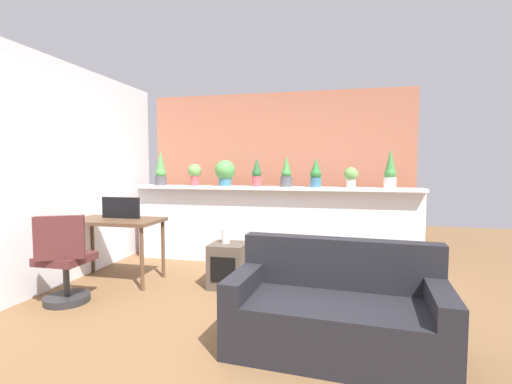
{
  "coord_description": "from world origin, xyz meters",
  "views": [
    {
      "loc": [
        0.93,
        -3.0,
        1.38
      ],
      "look_at": [
        -0.04,
        1.26,
        1.07
      ],
      "focal_mm": 25.6,
      "sensor_mm": 36.0,
      "label": 1
    }
  ],
  "objects_px": {
    "couch": "(336,313)",
    "side_cube_shelf": "(228,265)",
    "potted_plant_5": "(316,173)",
    "tv_monitor": "(121,208)",
    "office_chair": "(64,266)",
    "potted_plant_1": "(195,173)",
    "desk": "(115,226)",
    "potted_plant_0": "(161,170)",
    "potted_plant_3": "(257,173)",
    "potted_plant_6": "(351,176)",
    "vase_on_shelf": "(226,236)",
    "potted_plant_2": "(225,172)",
    "potted_plant_4": "(286,174)",
    "potted_plant_7": "(390,171)"
  },
  "relations": [
    {
      "from": "potted_plant_5",
      "to": "tv_monitor",
      "type": "distance_m",
      "value": 2.52
    },
    {
      "from": "tv_monitor",
      "to": "couch",
      "type": "xyz_separation_m",
      "value": [
        2.57,
        -1.2,
        -0.6
      ]
    },
    {
      "from": "desk",
      "to": "office_chair",
      "type": "relative_size",
      "value": 1.21
    },
    {
      "from": "potted_plant_5",
      "to": "vase_on_shelf",
      "type": "bearing_deg",
      "value": -134.79
    },
    {
      "from": "potted_plant_2",
      "to": "couch",
      "type": "xyz_separation_m",
      "value": [
        1.58,
        -2.25,
        -1.02
      ]
    },
    {
      "from": "potted_plant_4",
      "to": "side_cube_shelf",
      "type": "distance_m",
      "value": 1.57
    },
    {
      "from": "potted_plant_0",
      "to": "potted_plant_5",
      "type": "height_order",
      "value": "potted_plant_0"
    },
    {
      "from": "potted_plant_7",
      "to": "vase_on_shelf",
      "type": "height_order",
      "value": "potted_plant_7"
    },
    {
      "from": "potted_plant_5",
      "to": "potted_plant_4",
      "type": "bearing_deg",
      "value": 171.07
    },
    {
      "from": "potted_plant_1",
      "to": "desk",
      "type": "relative_size",
      "value": 0.29
    },
    {
      "from": "office_chair",
      "to": "vase_on_shelf",
      "type": "bearing_deg",
      "value": 33.23
    },
    {
      "from": "potted_plant_4",
      "to": "tv_monitor",
      "type": "distance_m",
      "value": 2.19
    },
    {
      "from": "potted_plant_1",
      "to": "side_cube_shelf",
      "type": "bearing_deg",
      "value": -51.66
    },
    {
      "from": "potted_plant_7",
      "to": "potted_plant_2",
      "type": "bearing_deg",
      "value": -179.93
    },
    {
      "from": "potted_plant_3",
      "to": "side_cube_shelf",
      "type": "bearing_deg",
      "value": -95.41
    },
    {
      "from": "desk",
      "to": "tv_monitor",
      "type": "height_order",
      "value": "tv_monitor"
    },
    {
      "from": "side_cube_shelf",
      "to": "couch",
      "type": "height_order",
      "value": "couch"
    },
    {
      "from": "desk",
      "to": "potted_plant_1",
      "type": "bearing_deg",
      "value": 63.24
    },
    {
      "from": "desk",
      "to": "potted_plant_4",
      "type": "bearing_deg",
      "value": 31.09
    },
    {
      "from": "office_chair",
      "to": "potted_plant_2",
      "type": "bearing_deg",
      "value": 60.89
    },
    {
      "from": "potted_plant_7",
      "to": "potted_plant_3",
      "type": "bearing_deg",
      "value": 179.96
    },
    {
      "from": "vase_on_shelf",
      "to": "couch",
      "type": "xyz_separation_m",
      "value": [
        1.25,
        -1.24,
        -0.29
      ]
    },
    {
      "from": "potted_plant_5",
      "to": "tv_monitor",
      "type": "xyz_separation_m",
      "value": [
        -2.27,
        -1.01,
        -0.41
      ]
    },
    {
      "from": "potted_plant_3",
      "to": "potted_plant_7",
      "type": "distance_m",
      "value": 1.77
    },
    {
      "from": "vase_on_shelf",
      "to": "couch",
      "type": "bearing_deg",
      "value": -44.67
    },
    {
      "from": "potted_plant_0",
      "to": "potted_plant_5",
      "type": "distance_m",
      "value": 2.26
    },
    {
      "from": "potted_plant_3",
      "to": "potted_plant_7",
      "type": "relative_size",
      "value": 0.79
    },
    {
      "from": "potted_plant_3",
      "to": "tv_monitor",
      "type": "bearing_deg",
      "value": -144.09
    },
    {
      "from": "potted_plant_4",
      "to": "office_chair",
      "type": "distance_m",
      "value": 2.89
    },
    {
      "from": "side_cube_shelf",
      "to": "vase_on_shelf",
      "type": "bearing_deg",
      "value": 136.41
    },
    {
      "from": "side_cube_shelf",
      "to": "potted_plant_1",
      "type": "bearing_deg",
      "value": 128.34
    },
    {
      "from": "potted_plant_3",
      "to": "vase_on_shelf",
      "type": "xyz_separation_m",
      "value": [
        -0.14,
        -1.01,
        -0.71
      ]
    },
    {
      "from": "potted_plant_3",
      "to": "office_chair",
      "type": "relative_size",
      "value": 0.44
    },
    {
      "from": "potted_plant_4",
      "to": "desk",
      "type": "bearing_deg",
      "value": -148.91
    },
    {
      "from": "potted_plant_3",
      "to": "potted_plant_6",
      "type": "xyz_separation_m",
      "value": [
        1.28,
        -0.05,
        -0.04
      ]
    },
    {
      "from": "couch",
      "to": "side_cube_shelf",
      "type": "bearing_deg",
      "value": 135.3
    },
    {
      "from": "potted_plant_5",
      "to": "potted_plant_7",
      "type": "height_order",
      "value": "potted_plant_7"
    },
    {
      "from": "potted_plant_5",
      "to": "desk",
      "type": "height_order",
      "value": "potted_plant_5"
    },
    {
      "from": "tv_monitor",
      "to": "couch",
      "type": "distance_m",
      "value": 2.9
    },
    {
      "from": "potted_plant_2",
      "to": "potted_plant_6",
      "type": "xyz_separation_m",
      "value": [
        1.74,
        -0.04,
        -0.05
      ]
    },
    {
      "from": "potted_plant_5",
      "to": "office_chair",
      "type": "distance_m",
      "value": 3.14
    },
    {
      "from": "potted_plant_3",
      "to": "couch",
      "type": "xyz_separation_m",
      "value": [
        1.11,
        -2.25,
        -1.0
      ]
    },
    {
      "from": "potted_plant_1",
      "to": "potted_plant_7",
      "type": "distance_m",
      "value": 2.69
    },
    {
      "from": "potted_plant_6",
      "to": "desk",
      "type": "relative_size",
      "value": 0.24
    },
    {
      "from": "potted_plant_2",
      "to": "potted_plant_6",
      "type": "relative_size",
      "value": 1.38
    },
    {
      "from": "potted_plant_7",
      "to": "side_cube_shelf",
      "type": "distance_m",
      "value": 2.39
    },
    {
      "from": "side_cube_shelf",
      "to": "potted_plant_0",
      "type": "bearing_deg",
      "value": 143.15
    },
    {
      "from": "potted_plant_1",
      "to": "couch",
      "type": "height_order",
      "value": "potted_plant_1"
    },
    {
      "from": "office_chair",
      "to": "couch",
      "type": "xyz_separation_m",
      "value": [
        2.65,
        -0.33,
        -0.11
      ]
    },
    {
      "from": "tv_monitor",
      "to": "potted_plant_2",
      "type": "bearing_deg",
      "value": 46.6
    }
  ]
}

